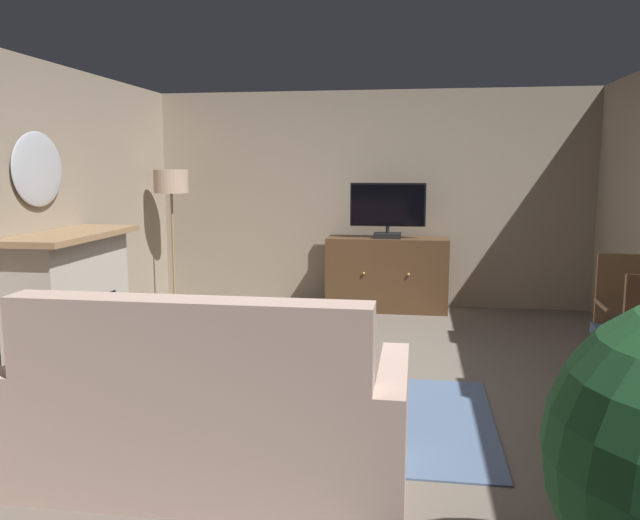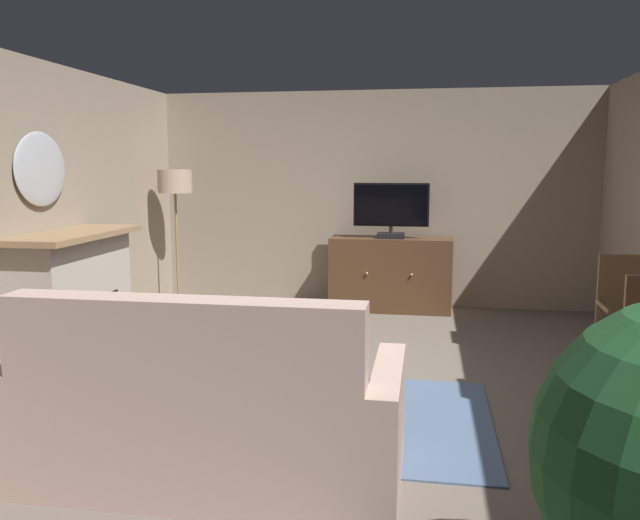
% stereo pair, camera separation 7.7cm
% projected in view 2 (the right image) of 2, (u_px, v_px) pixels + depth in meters
% --- Properties ---
extents(ground_plane, '(5.82, 6.79, 0.04)m').
position_uv_depth(ground_plane, '(338.00, 393.00, 4.82)').
color(ground_plane, '#665B51').
extents(wall_back, '(5.82, 0.10, 2.58)m').
position_uv_depth(wall_back, '(374.00, 199.00, 7.70)').
color(wall_back, gray).
rests_on(wall_back, ground_plane).
extents(wall_left, '(0.10, 6.79, 2.58)m').
position_uv_depth(wall_left, '(10.00, 216.00, 5.07)').
color(wall_left, gray).
rests_on(wall_left, ground_plane).
extents(rug_central, '(2.41, 1.64, 0.01)m').
position_uv_depth(rug_central, '(312.00, 414.00, 4.33)').
color(rug_central, slate).
rests_on(rug_central, ground_plane).
extents(fireplace, '(0.93, 1.47, 1.14)m').
position_uv_depth(fireplace, '(76.00, 300.00, 5.45)').
color(fireplace, '#4C4C51').
rests_on(fireplace, ground_plane).
extents(wall_mirror_oval, '(0.06, 0.72, 0.63)m').
position_uv_depth(wall_mirror_oval, '(41.00, 169.00, 5.32)').
color(wall_mirror_oval, '#B2B7BF').
extents(tv_cabinet, '(1.41, 0.50, 0.86)m').
position_uv_depth(tv_cabinet, '(390.00, 276.00, 7.45)').
color(tv_cabinet, '#352315').
rests_on(tv_cabinet, ground_plane).
extents(television, '(0.87, 0.20, 0.64)m').
position_uv_depth(television, '(391.00, 209.00, 7.28)').
color(television, black).
rests_on(television, tv_cabinet).
extents(coffee_table, '(1.10, 0.51, 0.48)m').
position_uv_depth(coffee_table, '(264.00, 350.00, 4.41)').
color(coffee_table, '#4C331E').
rests_on(coffee_table, ground_plane).
extents(tv_remote, '(0.11, 0.18, 0.02)m').
position_uv_depth(tv_remote, '(236.00, 336.00, 4.52)').
color(tv_remote, black).
rests_on(tv_remote, coffee_table).
extents(sofa_floral, '(2.08, 0.93, 1.07)m').
position_uv_depth(sofa_floral, '(205.00, 419.00, 3.39)').
color(sofa_floral, '#BC9E8E').
rests_on(sofa_floral, ground_plane).
extents(side_chair_nearest_door, '(0.44, 0.50, 1.03)m').
position_uv_depth(side_chair_nearest_door, '(627.00, 325.00, 4.67)').
color(side_chair_nearest_door, '#42567A').
rests_on(side_chair_nearest_door, ground_plane).
extents(cat, '(0.20, 0.67, 0.19)m').
position_uv_depth(cat, '(238.00, 348.00, 5.62)').
color(cat, '#937A5B').
rests_on(cat, ground_plane).
extents(floor_lamp, '(0.40, 0.40, 1.65)m').
position_uv_depth(floor_lamp, '(175.00, 191.00, 7.37)').
color(floor_lamp, '#4C4233').
rests_on(floor_lamp, ground_plane).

